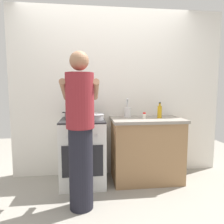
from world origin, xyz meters
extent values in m
plane|color=gray|center=(0.00, 0.00, 0.00)|extent=(6.00, 6.00, 0.00)
cube|color=silver|center=(0.20, 0.50, 1.25)|extent=(3.20, 0.10, 2.50)
cube|color=#99724C|center=(0.55, 0.15, 0.43)|extent=(0.96, 0.56, 0.86)
cube|color=gray|center=(0.55, 0.15, 0.88)|extent=(1.00, 0.60, 0.04)
cube|color=white|center=(-0.35, 0.15, 0.44)|extent=(0.60, 0.60, 0.88)
cube|color=#232326|center=(-0.35, 0.15, 0.89)|extent=(0.60, 0.60, 0.02)
cube|color=black|center=(-0.35, -0.16, 0.42)|extent=(0.51, 0.01, 0.40)
cylinder|color=silver|center=(-0.53, -0.16, 0.74)|extent=(0.04, 0.01, 0.04)
cylinder|color=silver|center=(-0.35, -0.16, 0.74)|extent=(0.04, 0.01, 0.04)
cylinder|color=silver|center=(-0.17, -0.16, 0.74)|extent=(0.04, 0.01, 0.04)
cylinder|color=#38383D|center=(-0.49, 0.18, 0.95)|extent=(0.20, 0.20, 0.10)
cube|color=black|center=(-0.60, 0.18, 1.00)|extent=(0.04, 0.02, 0.01)
cube|color=black|center=(-0.38, 0.18, 1.00)|extent=(0.04, 0.02, 0.01)
cylinder|color=#B7B7BC|center=(-0.21, 0.11, 0.94)|extent=(0.29, 0.29, 0.08)
torus|color=#B7B7BC|center=(-0.21, 0.11, 0.97)|extent=(0.30, 0.30, 0.01)
cylinder|color=silver|center=(0.31, 0.32, 0.97)|extent=(0.10, 0.10, 0.14)
cylinder|color=silver|center=(0.30, 0.30, 1.04)|extent=(0.04, 0.02, 0.23)
sphere|color=silver|center=(0.30, 0.30, 1.16)|extent=(0.03, 0.03, 0.03)
cylinder|color=white|center=(0.30, 0.32, 1.04)|extent=(0.03, 0.05, 0.22)
sphere|color=white|center=(0.30, 0.32, 1.16)|extent=(0.03, 0.03, 0.03)
cylinder|color=#B7BABF|center=(0.30, 0.32, 1.04)|extent=(0.03, 0.03, 0.22)
sphere|color=#B7BABF|center=(0.30, 0.32, 1.16)|extent=(0.03, 0.03, 0.03)
cylinder|color=silver|center=(0.50, 0.11, 0.94)|extent=(0.04, 0.04, 0.07)
cylinder|color=red|center=(0.50, 0.11, 0.98)|extent=(0.04, 0.04, 0.02)
cylinder|color=gold|center=(0.74, 0.15, 0.99)|extent=(0.06, 0.06, 0.17)
cylinder|color=gold|center=(0.74, 0.15, 1.09)|extent=(0.03, 0.03, 0.04)
cylinder|color=black|center=(0.74, 0.15, 1.12)|extent=(0.03, 0.03, 0.02)
cylinder|color=black|center=(-0.36, -0.46, 0.45)|extent=(0.26, 0.26, 0.90)
cylinder|color=maroon|center=(-0.36, -0.46, 1.19)|extent=(0.30, 0.30, 0.58)
sphere|color=#A07254|center=(-0.36, -0.46, 1.60)|extent=(0.20, 0.20, 0.20)
cylinder|color=#A07254|center=(-0.53, -0.32, 1.30)|extent=(0.07, 0.41, 0.24)
cylinder|color=#A07254|center=(-0.19, -0.32, 1.30)|extent=(0.07, 0.41, 0.24)
camera|label=1|loc=(-0.28, -2.63, 1.31)|focal=32.79mm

